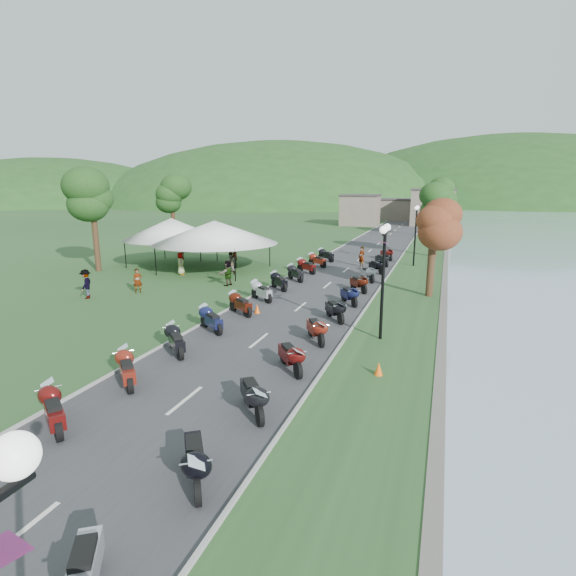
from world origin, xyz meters
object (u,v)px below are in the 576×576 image
(pedestrian_a, at_px, (139,293))
(vendor_tent_main, at_px, (215,246))
(pedestrian_b, at_px, (231,274))
(pedestrian_c, at_px, (87,298))

(pedestrian_a, bearing_deg, vendor_tent_main, 39.95)
(vendor_tent_main, relative_size, pedestrian_b, 3.83)
(pedestrian_b, height_order, pedestrian_c, pedestrian_c)
(pedestrian_b, bearing_deg, pedestrian_c, 40.90)
(pedestrian_a, xyz_separation_m, pedestrian_b, (2.79, 7.52, 0.00))
(vendor_tent_main, distance_m, pedestrian_c, 11.47)
(vendor_tent_main, bearing_deg, pedestrian_a, -96.19)
(pedestrian_a, height_order, pedestrian_c, pedestrian_c)
(pedestrian_a, relative_size, pedestrian_b, 0.89)
(pedestrian_a, xyz_separation_m, pedestrian_c, (-1.98, -2.28, 0.00))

